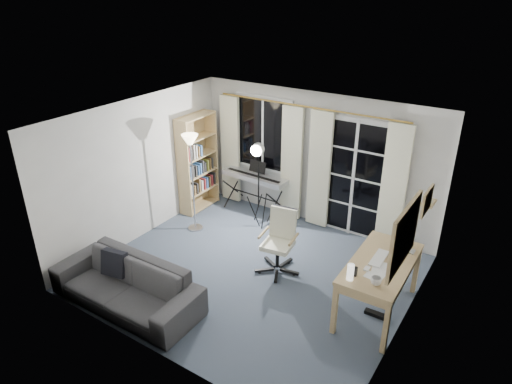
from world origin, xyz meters
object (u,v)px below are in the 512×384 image
torchiere_lamp (191,154)px  studio_light (258,159)px  keyboard_piano (254,178)px  office_chair (281,235)px  sofa (125,278)px  desk (381,268)px  monitor (410,232)px  bookshelf (196,165)px  mug (376,280)px

torchiere_lamp → studio_light: (0.88, 0.69, -0.13)m
keyboard_piano → office_chair: bearing=-42.0°
studio_light → sofa: studio_light is taller
desk → monitor: size_ratio=2.62×
desk → sofa: sofa is taller
studio_light → monitor: size_ratio=2.86×
bookshelf → torchiere_lamp: size_ratio=1.05×
sofa → torchiere_lamp: bearing=104.2°
sofa → studio_light: bearing=82.8°
bookshelf → desk: bearing=-15.8°
office_chair → monitor: bearing=-0.3°
monitor → bookshelf: bearing=170.0°
torchiere_lamp → desk: (3.49, -0.40, -0.74)m
torchiere_lamp → studio_light: size_ratio=1.09×
keyboard_piano → torchiere_lamp: bearing=-112.7°
keyboard_piano → office_chair: (1.35, -1.33, -0.14)m
office_chair → monitor: (1.80, 0.26, 0.50)m
bookshelf → mug: size_ratio=14.46×
office_chair → sofa: office_chair is taller
studio_light → desk: 2.89m
torchiere_lamp → sofa: size_ratio=0.81×
mug → sofa: (-3.01, -1.23, -0.42)m
monitor → desk: bearing=-114.8°
office_chair → studio_light: bearing=129.4°
office_chair → monitor: monitor is taller
office_chair → monitor: size_ratio=1.75×
mug → desk: bearing=101.3°
mug → office_chair: bearing=158.1°
mug → sofa: 3.28m
desk → office_chair: bearing=172.1°
bookshelf → mug: 4.40m
keyboard_piano → studio_light: (0.35, -0.43, 0.58)m
bookshelf → mug: (4.10, -1.59, -0.03)m
keyboard_piano → desk: size_ratio=0.89×
bookshelf → monitor: (4.20, -0.65, 0.20)m
office_chair → desk: bearing=-15.3°
torchiere_lamp → mug: 3.74m
studio_light → desk: studio_light is taller
torchiere_lamp → office_chair: bearing=-6.3°
torchiere_lamp → desk: bearing=-6.5°
torchiere_lamp → office_chair: torchiere_lamp is taller
keyboard_piano → desk: bearing=-24.6°
desk → mug: 0.53m
office_chair → mug: 1.86m
bookshelf → studio_light: bookshelf is taller
studio_light → monitor: bearing=-22.4°
torchiere_lamp → keyboard_piano: bearing=64.7°
keyboard_piano → mug: 3.67m
mug → torchiere_lamp: bearing=166.0°
office_chair → desk: (1.61, -0.19, 0.11)m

